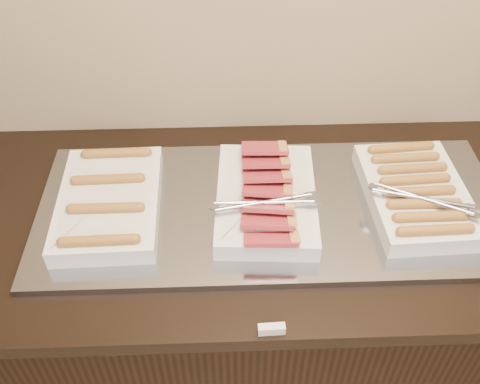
% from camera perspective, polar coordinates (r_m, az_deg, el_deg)
% --- Properties ---
extents(counter, '(2.06, 0.76, 0.90)m').
position_cam_1_polar(counter, '(1.74, 2.74, -12.34)').
color(counter, black).
rests_on(counter, ground).
extents(warming_tray, '(1.20, 0.50, 0.02)m').
position_cam_1_polar(warming_tray, '(1.39, 3.34, -1.71)').
color(warming_tray, gray).
rests_on(warming_tray, counter).
extents(dish_left, '(0.26, 0.38, 0.07)m').
position_cam_1_polar(dish_left, '(1.39, -13.76, -1.00)').
color(dish_left, silver).
rests_on(dish_left, warming_tray).
extents(dish_center, '(0.28, 0.39, 0.09)m').
position_cam_1_polar(dish_center, '(1.36, 2.79, -0.58)').
color(dish_center, silver).
rests_on(dish_center, warming_tray).
extents(dish_right, '(0.27, 0.37, 0.08)m').
position_cam_1_polar(dish_right, '(1.44, 18.30, -0.15)').
color(dish_right, silver).
rests_on(dish_right, warming_tray).
extents(label_holder, '(0.06, 0.02, 0.02)m').
position_cam_1_polar(label_holder, '(1.16, 3.38, -14.40)').
color(label_holder, silver).
rests_on(label_holder, counter).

